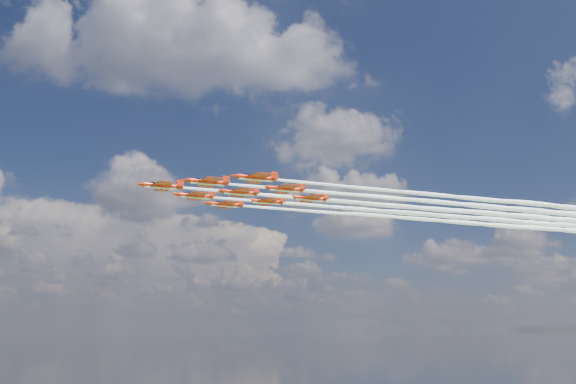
% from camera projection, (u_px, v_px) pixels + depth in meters
% --- Properties ---
extents(jet_lead, '(130.63, 44.28, 2.85)m').
position_uv_depth(jet_lead, '(396.00, 206.00, 156.28)').
color(jet_lead, red).
extents(jet_row2_port, '(130.63, 44.28, 2.85)m').
position_uv_depth(jet_row2_port, '(441.00, 203.00, 152.69)').
color(jet_row2_port, red).
extents(jet_row2_starb, '(130.63, 44.28, 2.85)m').
position_uv_depth(jet_row2_starb, '(411.00, 213.00, 166.25)').
color(jet_row2_starb, red).
extents(jet_row3_port, '(130.63, 44.28, 2.85)m').
position_uv_depth(jet_row3_port, '(488.00, 200.00, 149.09)').
color(jet_row3_port, red).
extents(jet_row3_centre, '(130.63, 44.28, 2.85)m').
position_uv_depth(jet_row3_centre, '(454.00, 210.00, 162.65)').
color(jet_row3_centre, red).
extents(jet_row3_starb, '(130.63, 44.28, 2.85)m').
position_uv_depth(jet_row3_starb, '(425.00, 220.00, 176.22)').
color(jet_row3_starb, red).
extents(jet_row4_port, '(130.63, 44.28, 2.85)m').
position_uv_depth(jet_row4_port, '(498.00, 208.00, 159.05)').
color(jet_row4_port, red).
extents(jet_row4_starb, '(130.63, 44.28, 2.85)m').
position_uv_depth(jet_row4_starb, '(465.00, 217.00, 172.62)').
color(jet_row4_starb, red).
extents(jet_tail, '(130.63, 44.28, 2.85)m').
position_uv_depth(jet_tail, '(508.00, 215.00, 169.02)').
color(jet_tail, red).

